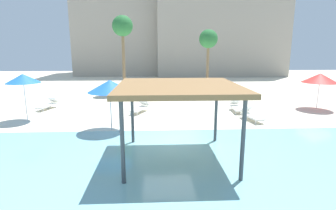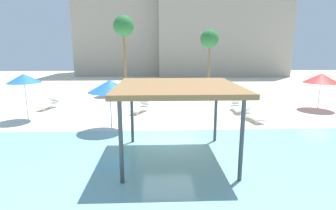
% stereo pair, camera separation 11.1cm
% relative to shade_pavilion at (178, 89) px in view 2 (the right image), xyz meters
% --- Properties ---
extents(ground_plane, '(80.00, 80.00, 0.00)m').
position_rel_shade_pavilion_xyz_m(ground_plane, '(-0.27, 2.15, -2.79)').
color(ground_plane, beige).
extents(lagoon_water, '(44.00, 13.50, 0.04)m').
position_rel_shade_pavilion_xyz_m(lagoon_water, '(-0.27, -3.10, -2.77)').
color(lagoon_water, '#7AB7C1').
rests_on(lagoon_water, ground).
extents(shade_pavilion, '(4.53, 4.53, 2.97)m').
position_rel_shade_pavilion_xyz_m(shade_pavilion, '(0.00, 0.00, 0.00)').
color(shade_pavilion, '#42474C').
rests_on(shade_pavilion, ground).
extents(beach_umbrella_blue_0, '(1.96, 1.96, 2.83)m').
position_rel_shade_pavilion_xyz_m(beach_umbrella_blue_0, '(-8.64, 6.18, -0.24)').
color(beach_umbrella_blue_0, silver).
rests_on(beach_umbrella_blue_0, ground).
extents(beach_umbrella_red_2, '(2.41, 2.41, 2.57)m').
position_rel_shade_pavilion_xyz_m(beach_umbrella_red_2, '(10.76, 8.34, -0.55)').
color(beach_umbrella_red_2, silver).
rests_on(beach_umbrella_red_2, ground).
extents(beach_umbrella_blue_3, '(2.28, 2.28, 2.70)m').
position_rel_shade_pavilion_xyz_m(beach_umbrella_blue_3, '(-3.21, 3.91, -0.41)').
color(beach_umbrella_blue_3, silver).
rests_on(beach_umbrella_blue_3, ground).
extents(lounge_chair_1, '(0.99, 1.98, 0.74)m').
position_rel_shade_pavilion_xyz_m(lounge_chair_1, '(4.95, 5.58, -2.46)').
color(lounge_chair_1, white).
rests_on(lounge_chair_1, ground).
extents(lounge_chair_3, '(1.36, 1.97, 0.74)m').
position_rel_shade_pavilion_xyz_m(lounge_chair_3, '(-1.89, 7.94, -2.46)').
color(lounge_chair_3, white).
rests_on(lounge_chair_3, ground).
extents(lounge_chair_4, '(0.75, 1.94, 0.74)m').
position_rel_shade_pavilion_xyz_m(lounge_chair_4, '(4.75, 7.86, -2.46)').
color(lounge_chair_4, white).
rests_on(lounge_chair_4, ground).
extents(lounge_chair_5, '(1.13, 1.99, 0.74)m').
position_rel_shade_pavilion_xyz_m(lounge_chair_5, '(-8.58, 9.35, -2.46)').
color(lounge_chair_5, white).
rests_on(lounge_chair_5, ground).
extents(palm_tree_0, '(1.90, 1.90, 7.25)m').
position_rel_shade_pavilion_xyz_m(palm_tree_0, '(-3.80, 15.66, 3.29)').
color(palm_tree_0, brown).
rests_on(palm_tree_0, ground).
extents(palm_tree_1, '(1.90, 1.90, 6.18)m').
position_rel_shade_pavilion_xyz_m(palm_tree_1, '(4.63, 17.94, 2.29)').
color(palm_tree_1, brown).
rests_on(palm_tree_1, ground).
extents(hotel_block_0, '(17.63, 10.92, 17.83)m').
position_rel_shade_pavilion_xyz_m(hotel_block_0, '(-4.56, 36.92, 6.12)').
color(hotel_block_0, '#9E9384').
rests_on(hotel_block_0, ground).
extents(hotel_block_1, '(19.75, 9.38, 17.70)m').
position_rel_shade_pavilion_xyz_m(hotel_block_1, '(9.44, 34.14, 6.06)').
color(hotel_block_1, '#9E9384').
rests_on(hotel_block_1, ground).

